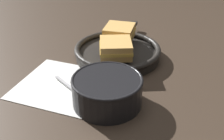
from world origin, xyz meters
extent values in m
plane|color=#382B21|center=(0.00, 0.00, 0.00)|extent=(4.00, 4.00, 0.00)
cube|color=white|center=(-0.08, -0.06, 0.00)|extent=(0.29, 0.26, 0.00)
cylinder|color=black|center=(0.05, -0.08, 0.04)|extent=(0.17, 0.17, 0.07)
cylinder|color=#C14C19|center=(0.05, -0.08, 0.06)|extent=(0.15, 0.15, 0.01)
torus|color=black|center=(0.05, -0.08, 0.07)|extent=(0.18, 0.18, 0.01)
cube|color=#B7B7BC|center=(-0.08, -0.06, 0.01)|extent=(0.10, 0.05, 0.01)
ellipsoid|color=#B7B7BC|center=(-0.02, -0.09, 0.01)|extent=(0.06, 0.04, 0.01)
cylinder|color=black|center=(-0.03, 0.15, 0.01)|extent=(0.27, 0.27, 0.02)
torus|color=black|center=(-0.03, 0.15, 0.03)|extent=(0.28, 0.28, 0.02)
cube|color=black|center=(-0.06, 0.35, 0.03)|extent=(0.04, 0.12, 0.01)
cube|color=tan|center=(-0.05, 0.21, 0.05)|extent=(0.11, 0.12, 0.02)
cube|color=gold|center=(-0.05, 0.21, 0.07)|extent=(0.11, 0.12, 0.01)
cube|color=tan|center=(-0.05, 0.21, 0.08)|extent=(0.11, 0.12, 0.02)
cube|color=tan|center=(-0.01, 0.10, 0.05)|extent=(0.13, 0.13, 0.02)
cube|color=gold|center=(-0.01, 0.10, 0.07)|extent=(0.13, 0.14, 0.01)
cube|color=tan|center=(-0.01, 0.10, 0.08)|extent=(0.13, 0.13, 0.02)
camera|label=1|loc=(0.32, -0.59, 0.44)|focal=45.00mm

